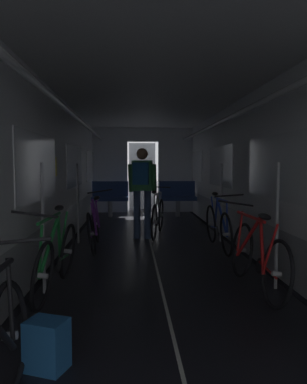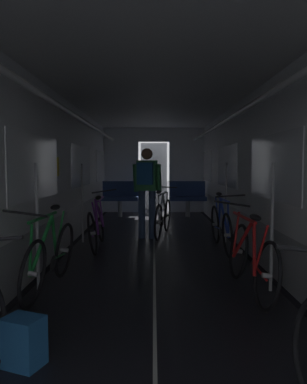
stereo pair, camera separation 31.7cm
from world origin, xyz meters
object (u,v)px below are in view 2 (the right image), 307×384
bicycle_purple (96,225)px  bicycle_silver_in_aisle (162,216)px  bench_seat_far_right (187,195)px  backpack_on_floor (23,342)px  bicycle_green (50,256)px  bicycle_blue (220,226)px  bench_seat_far_left (119,195)px  bicycle_red (250,258)px  person_cyclist_aisle (146,184)px

bicycle_purple → bicycle_silver_in_aisle: bicycle_purple is taller
bench_seat_far_right → backpack_on_floor: (-1.80, -7.52, -0.40)m
bicycle_green → bicycle_blue: size_ratio=1.00×
bench_seat_far_left → bicycle_red: bearing=-72.2°
bench_seat_far_left → bicycle_silver_in_aisle: (1.08, -2.76, -0.18)m
bicycle_purple → bicycle_green: size_ratio=1.00×
bicycle_purple → bicycle_green: bearing=-95.1°
bicycle_green → bicycle_silver_in_aisle: 3.45m
bench_seat_far_left → bicycle_green: (-0.24, -5.95, -0.19)m
bicycle_blue → bicycle_silver_in_aisle: bearing=127.2°
bicycle_red → bicycle_purple: same height
bicycle_green → bicycle_blue: bicycle_green is taller
bicycle_blue → bicycle_silver_in_aisle: size_ratio=1.01×
bench_seat_far_right → backpack_on_floor: bench_seat_far_right is taller
bicycle_red → bicycle_green: size_ratio=1.00×
bicycle_purple → bicycle_green: 2.13m
bicycle_blue → person_cyclist_aisle: size_ratio=1.00×
bench_seat_far_right → bicycle_green: size_ratio=0.58×
bicycle_blue → bench_seat_far_right: bearing=92.7°
bicycle_purple → bicycle_blue: (2.04, -0.13, 0.00)m
backpack_on_floor → bench_seat_far_left: bearing=90.0°
bicycle_blue → bicycle_purple: bearing=176.4°
bicycle_silver_in_aisle → backpack_on_floor: bicycle_silver_in_aisle is taller
bicycle_green → bench_seat_far_left: bearing=87.7°
bench_seat_far_left → bicycle_red: (1.93, -6.03, -0.19)m
bench_seat_far_right → bicycle_purple: bearing=-115.8°
bench_seat_far_left → backpack_on_floor: bearing=-90.0°
bench_seat_far_right → bicycle_green: (-2.04, -5.95, -0.19)m
bench_seat_far_left → bicycle_red: 6.33m
bicycle_purple → bench_seat_far_left: bearing=89.3°
bench_seat_far_right → bicycle_blue: bench_seat_far_right is taller
bicycle_blue → person_cyclist_aisle: person_cyclist_aisle is taller
bench_seat_far_right → bicycle_purple: (-1.85, -3.83, -0.19)m
bench_seat_far_left → bench_seat_far_right: bearing=0.0°
bicycle_green → bicycle_blue: 2.99m
bicycle_red → backpack_on_floor: size_ratio=4.98×
bicycle_blue → person_cyclist_aisle: (-1.22, 0.93, 0.63)m
backpack_on_floor → bicycle_blue: bearing=60.8°
bench_seat_far_right → bicycle_green: same height
bench_seat_far_right → person_cyclist_aisle: 3.23m
bicycle_blue → backpack_on_floor: 4.08m
bicycle_green → bicycle_silver_in_aisle: bearing=67.6°
bench_seat_far_left → bicycle_red: size_ratio=0.58×
bicycle_green → backpack_on_floor: 1.60m
bicycle_purple → backpack_on_floor: bearing=-89.2°
bench_seat_far_left → bicycle_purple: (-0.05, -3.83, -0.19)m
bench_seat_far_left → bench_seat_far_right: same height
bench_seat_far_right → bicycle_green: bearing=-108.9°
bicycle_blue → bicycle_silver_in_aisle: (-0.91, 1.20, 0.00)m
bicycle_purple → bicycle_silver_in_aisle: bearing=43.6°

